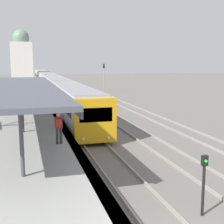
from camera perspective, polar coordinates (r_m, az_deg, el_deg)
platform_canopy at (r=19.65m, az=-16.15°, el=4.36°), size 4.00×19.50×2.90m
person_on_platform at (r=16.60m, az=-9.72°, el=-2.49°), size 0.40×0.40×1.66m
train_near at (r=51.21m, az=-11.15°, el=5.18°), size 2.64×65.57×3.14m
signal_post_near at (r=11.19m, az=16.44°, el=-11.70°), size 0.20×0.21×2.15m
signal_mast_far at (r=52.88m, az=-1.50°, el=6.88°), size 0.28×0.29×4.80m
distant_domed_building at (r=64.02m, az=-16.16°, el=9.02°), size 4.10×4.10×11.31m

